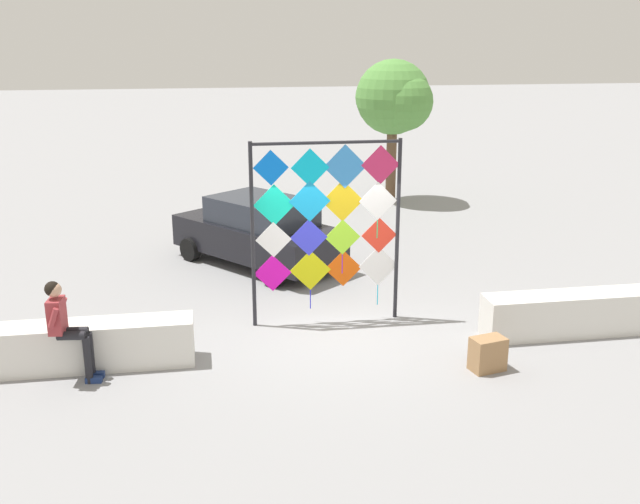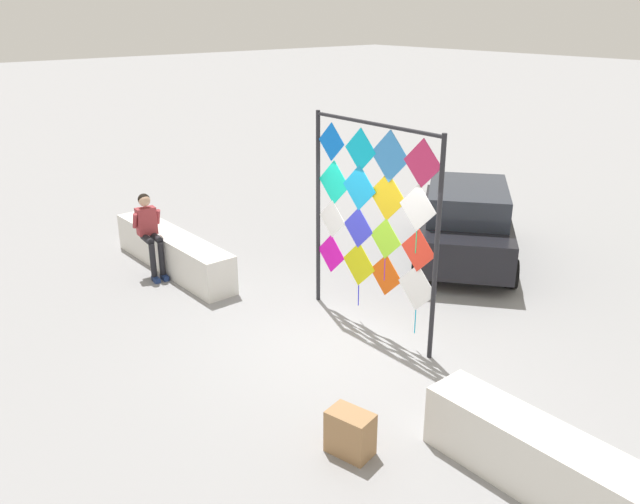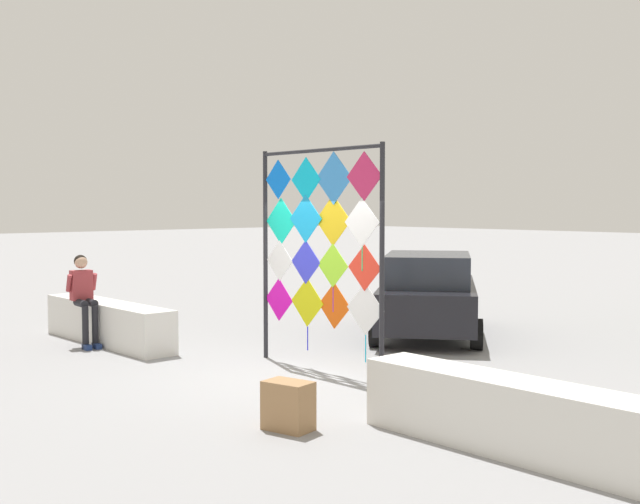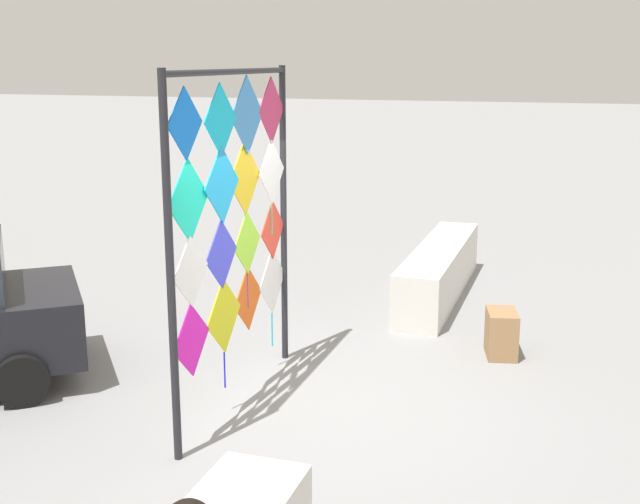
# 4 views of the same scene
# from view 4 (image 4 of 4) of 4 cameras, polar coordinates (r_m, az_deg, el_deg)

# --- Properties ---
(ground) EXTENTS (120.00, 120.00, 0.00)m
(ground) POSITION_cam_4_polar(r_m,az_deg,el_deg) (8.26, -1.09, -10.67)
(ground) COLOR gray
(plaza_ledge_right) EXTENTS (3.65, 0.61, 0.74)m
(plaza_ledge_right) POSITION_cam_4_polar(r_m,az_deg,el_deg) (11.93, 8.32, -1.33)
(plaza_ledge_right) COLOR silver
(plaza_ledge_right) RESTS_ON ground
(kite_display_rack) EXTENTS (2.65, 0.10, 3.29)m
(kite_display_rack) POSITION_cam_4_polar(r_m,az_deg,el_deg) (7.85, -5.93, 2.77)
(kite_display_rack) COLOR #232328
(kite_display_rack) RESTS_ON ground
(cardboard_box_large) EXTENTS (0.58, 0.44, 0.53)m
(cardboard_box_large) POSITION_cam_4_polar(r_m,az_deg,el_deg) (9.70, 12.55, -5.58)
(cardboard_box_large) COLOR #9E754C
(cardboard_box_large) RESTS_ON ground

